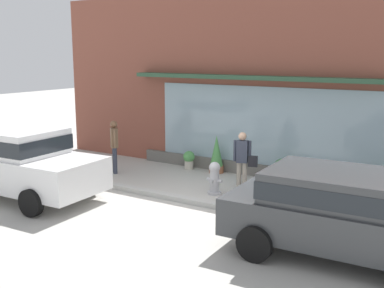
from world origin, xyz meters
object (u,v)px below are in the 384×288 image
at_px(fire_hydrant, 214,178).
at_px(parked_car_white, 17,159).
at_px(pedestrian_passerby, 114,143).
at_px(potted_plant_near_hydrant, 189,159).
at_px(potted_plant_by_entrance, 282,170).
at_px(pedestrian_with_handbag, 243,158).
at_px(parked_car_dark_gray, 339,209).
at_px(potted_plant_corner_tall, 380,181).
at_px(potted_plant_window_left, 217,155).

relative_size(fire_hydrant, parked_car_white, 0.19).
height_order(pedestrian_passerby, potted_plant_near_hydrant, pedestrian_passerby).
height_order(potted_plant_by_entrance, potted_plant_near_hydrant, potted_plant_by_entrance).
height_order(fire_hydrant, pedestrian_with_handbag, pedestrian_with_handbag).
bearing_deg(potted_plant_near_hydrant, potted_plant_by_entrance, 0.78).
xyz_separation_m(pedestrian_with_handbag, parked_car_white, (-4.52, -3.35, 0.07)).
relative_size(pedestrian_passerby, parked_car_white, 0.36).
distance_m(parked_car_dark_gray, potted_plant_by_entrance, 4.81).
relative_size(fire_hydrant, potted_plant_corner_tall, 1.14).
distance_m(fire_hydrant, pedestrian_passerby, 3.60).
height_order(potted_plant_window_left, potted_plant_by_entrance, potted_plant_window_left).
height_order(potted_plant_window_left, potted_plant_near_hydrant, potted_plant_window_left).
xyz_separation_m(fire_hydrant, pedestrian_with_handbag, (0.50, 0.59, 0.46)).
xyz_separation_m(fire_hydrant, parked_car_white, (-4.02, -2.76, 0.53)).
bearing_deg(potted_plant_by_entrance, parked_car_dark_gray, -56.90).
xyz_separation_m(parked_car_white, potted_plant_window_left, (3.00, 4.69, -0.41)).
xyz_separation_m(fire_hydrant, pedestrian_passerby, (-3.56, 0.28, 0.48)).
height_order(potted_plant_corner_tall, potted_plant_near_hydrant, potted_plant_corner_tall).
relative_size(pedestrian_with_handbag, potted_plant_window_left, 1.38).
xyz_separation_m(pedestrian_passerby, parked_car_white, (-0.47, -3.04, 0.04)).
height_order(potted_plant_by_entrance, potted_plant_corner_tall, potted_plant_corner_tall).
xyz_separation_m(potted_plant_window_left, potted_plant_near_hydrant, (-0.92, -0.08, -0.23)).
relative_size(pedestrian_with_handbag, pedestrian_passerby, 0.98).
relative_size(fire_hydrant, potted_plant_near_hydrant, 1.47).
xyz_separation_m(pedestrian_with_handbag, potted_plant_by_entrance, (0.56, 1.30, -0.51)).
bearing_deg(potted_plant_near_hydrant, pedestrian_passerby, -135.79).
distance_m(pedestrian_passerby, potted_plant_window_left, 3.05).
bearing_deg(fire_hydrant, pedestrian_with_handbag, 50.01).
distance_m(pedestrian_with_handbag, potted_plant_window_left, 2.06).
bearing_deg(potted_plant_by_entrance, fire_hydrant, -119.25).
relative_size(parked_car_white, potted_plant_near_hydrant, 7.78).
distance_m(pedestrian_passerby, potted_plant_by_entrance, 4.92).
bearing_deg(pedestrian_passerby, potted_plant_window_left, 75.13).
bearing_deg(potted_plant_by_entrance, potted_plant_corner_tall, -0.10).
distance_m(pedestrian_with_handbag, parked_car_white, 5.63).
relative_size(parked_car_white, potted_plant_by_entrance, 6.47).
distance_m(potted_plant_window_left, potted_plant_corner_tall, 4.63).
xyz_separation_m(potted_plant_window_left, potted_plant_by_entrance, (2.08, -0.04, -0.17)).
distance_m(pedestrian_with_handbag, potted_plant_by_entrance, 1.50).
relative_size(parked_car_dark_gray, potted_plant_corner_tall, 5.62).
bearing_deg(pedestrian_passerby, potted_plant_corner_tall, 54.72).
relative_size(potted_plant_by_entrance, potted_plant_near_hydrant, 1.20).
height_order(pedestrian_with_handbag, potted_plant_window_left, pedestrian_with_handbag).
bearing_deg(fire_hydrant, potted_plant_corner_tall, 27.67).
distance_m(fire_hydrant, potted_plant_near_hydrant, 2.69).
height_order(parked_car_white, potted_plant_near_hydrant, parked_car_white).
bearing_deg(fire_hydrant, potted_plant_near_hydrant, 136.41).
relative_size(fire_hydrant, potted_plant_by_entrance, 1.22).
xyz_separation_m(parked_car_white, potted_plant_corner_tall, (7.62, 4.65, -0.54)).
height_order(fire_hydrant, parked_car_dark_gray, parked_car_dark_gray).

